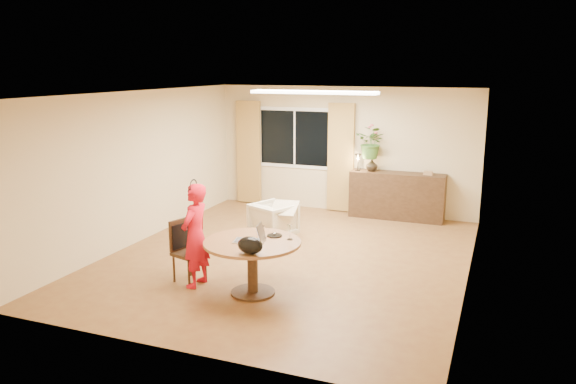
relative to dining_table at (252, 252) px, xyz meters
The scene contains 24 objects.
floor 1.64m from the dining_table, 93.08° to the left, with size 6.50×6.50×0.00m, color brown.
ceiling 2.53m from the dining_table, 93.08° to the left, with size 6.50×6.50×0.00m, color white.
wall_back 4.83m from the dining_table, 90.99° to the left, with size 5.50×5.50×0.00m, color #CAB183.
wall_left 3.30m from the dining_table, 151.66° to the left, with size 6.50×6.50×0.00m, color #CAB183.
wall_right 3.16m from the dining_table, 29.80° to the left, with size 6.50×6.50×0.00m, color #CAB183.
window 4.99m from the dining_table, 103.95° to the left, with size 1.70×0.03×1.30m.
curtain_left 5.22m from the dining_table, 115.49° to the left, with size 0.55×0.08×2.25m, color olive.
curtain_right 4.72m from the dining_table, 91.62° to the left, with size 0.55×0.08×2.25m, color olive.
ceiling_panel 3.37m from the dining_table, 91.73° to the left, with size 2.20×0.35×0.05m, color white.
dining_table is the anchor object (origin of this frame).
dining_chair 1.03m from the dining_table, behind, with size 0.42×0.39×0.89m, color black, non-canonical shape.
child 0.87m from the dining_table, behind, with size 0.35×0.53×1.45m, color red.
laptop 0.29m from the dining_table, 137.71° to the right, with size 0.40×0.26×0.26m, color #B7B7BC, non-canonical shape.
tumbler 0.39m from the dining_table, 90.54° to the left, with size 0.08×0.08×0.12m, color white, non-canonical shape.
wine_glass 0.57m from the dining_table, 29.13° to the left, with size 0.07×0.07×0.21m, color white, non-canonical shape.
pot_lid 0.40m from the dining_table, 58.44° to the left, with size 0.21×0.21×0.03m, color white, non-canonical shape.
handbag 0.58m from the dining_table, 67.86° to the right, with size 0.33×0.19×0.22m, color black, non-canonical shape.
armchair 2.58m from the dining_table, 106.31° to the left, with size 0.68×0.70×0.63m, color #BFAD97.
throw 2.46m from the dining_table, 101.61° to the left, with size 0.45×0.55×0.03m, color beige, non-canonical shape.
sideboard 4.67m from the dining_table, 76.51° to the left, with size 1.87×0.46×0.93m, color black.
vase 4.60m from the dining_table, 83.00° to the left, with size 0.24×0.24×0.25m, color black.
bouquet 4.66m from the dining_table, 83.16° to the left, with size 0.59×0.51×0.66m, color #2B6626.
book_stack 4.85m from the dining_table, 69.74° to the left, with size 0.18×0.14×0.07m, color #8A5C46, non-canonical shape.
desk_lamp 4.53m from the dining_table, 86.36° to the left, with size 0.15×0.15×0.36m, color black, non-canonical shape.
Camera 1 is at (3.08, -7.97, 2.99)m, focal length 35.00 mm.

